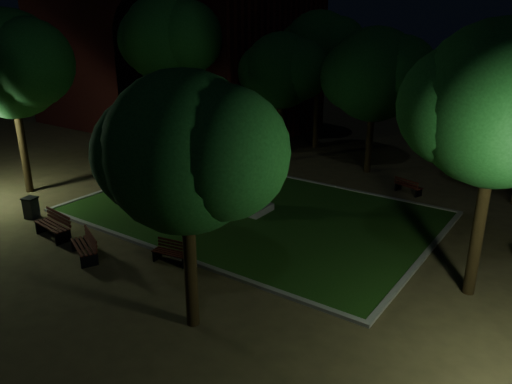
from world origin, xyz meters
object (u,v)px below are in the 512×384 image
(bench_near_left, at_px, (86,246))
(bench_left_side, at_px, (127,164))
(monument, at_px, (252,192))
(bench_near_right, at_px, (172,253))
(trash_bin, at_px, (31,207))
(bench_far_side, at_px, (408,187))
(bench_west_near, at_px, (54,226))
(bicycle, at_px, (135,144))

(bench_near_left, height_order, bench_left_side, bench_left_side)
(monument, distance_m, bench_near_left, 7.39)
(bench_near_right, relative_size, trash_bin, 1.59)
(bench_far_side, bearing_deg, bench_west_near, 71.58)
(bench_near_left, relative_size, bench_near_right, 1.23)
(trash_bin, distance_m, bicycle, 11.21)
(monument, distance_m, bench_far_side, 8.03)
(monument, bearing_deg, bicycle, 160.89)
(bench_near_right, height_order, bench_west_near, bench_west_near)
(bench_near_left, bearing_deg, bench_far_side, 86.27)
(bench_near_left, height_order, bicycle, bicycle)
(bench_near_right, bearing_deg, bench_left_side, 136.56)
(monument, bearing_deg, bench_west_near, -127.07)
(bench_near_left, relative_size, bicycle, 1.00)
(bench_near_right, relative_size, bench_far_side, 1.01)
(bench_near_right, xyz_separation_m, bench_left_side, (-9.53, 6.33, 0.10))
(monument, height_order, trash_bin, monument)
(monument, height_order, bench_near_left, monument)
(bench_west_near, distance_m, bench_left_side, 8.55)
(bench_near_left, height_order, bench_near_right, bench_near_left)
(bench_near_left, distance_m, bicycle, 14.91)
(bench_near_right, xyz_separation_m, trash_bin, (-7.86, -0.50, 0.11))
(bench_far_side, relative_size, trash_bin, 1.58)
(bench_near_right, height_order, bicycle, bicycle)
(trash_bin, xyz_separation_m, bicycle, (-4.75, 10.16, 0.01))
(monument, height_order, bench_far_side, monument)
(monument, relative_size, bench_near_left, 1.76)
(bench_far_side, bearing_deg, bench_near_left, 80.22)
(bench_west_near, height_order, bench_left_side, bench_west_near)
(trash_bin, height_order, bicycle, bicycle)
(monument, relative_size, bicycle, 1.77)
(bench_near_left, distance_m, bench_far_side, 15.20)
(trash_bin, bearing_deg, bench_west_near, -13.50)
(bench_far_side, bearing_deg, bicycle, 25.75)
(trash_bin, bearing_deg, bench_near_right, 3.62)
(bench_far_side, distance_m, bicycle, 17.15)
(bench_west_near, bearing_deg, bench_near_left, -2.95)
(monument, distance_m, bicycle, 12.96)
(trash_bin, relative_size, bicycle, 0.51)
(bench_near_right, distance_m, bench_left_side, 11.44)
(bench_near_right, relative_size, bench_west_near, 0.78)
(monument, xyz_separation_m, bicycle, (-12.24, 4.24, -0.48))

